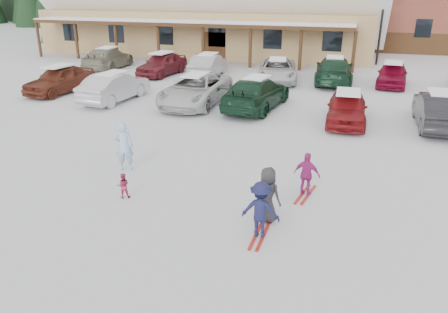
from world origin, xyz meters
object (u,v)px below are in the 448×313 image
(child_magenta, at_px, (307,174))
(parked_car_12, at_px, (392,74))
(parked_car_10, at_px, (277,70))
(bystander_dark, at_px, (267,195))
(parked_car_0, at_px, (60,79))
(lamp_post, at_px, (382,15))
(parked_car_2, at_px, (196,89))
(parked_car_9, at_px, (208,65))
(parked_car_1, at_px, (114,87))
(toddler_red, at_px, (123,186))
(child_navy, at_px, (261,210))
(parked_car_4, at_px, (347,108))
(parked_car_5, at_px, (438,110))
(day_lodge, at_px, (210,5))
(parked_car_11, at_px, (334,70))
(parked_car_7, at_px, (108,58))
(parked_car_3, at_px, (256,93))
(adult_skier, at_px, (124,146))
(parked_car_8, at_px, (162,64))

(child_magenta, bearing_deg, parked_car_12, -90.64)
(parked_car_10, relative_size, parked_car_12, 1.22)
(bystander_dark, distance_m, parked_car_0, 17.59)
(lamp_post, bearing_deg, parked_car_0, -139.84)
(parked_car_2, bearing_deg, parked_car_0, -179.91)
(parked_car_9, bearing_deg, parked_car_0, 43.14)
(parked_car_1, bearing_deg, parked_car_10, -129.50)
(toddler_red, relative_size, parked_car_0, 0.17)
(child_navy, bearing_deg, parked_car_10, -79.95)
(child_navy, bearing_deg, parked_car_2, -61.77)
(parked_car_4, xyz_separation_m, parked_car_5, (3.73, 0.50, 0.06))
(day_lodge, xyz_separation_m, child_navy, (10.92, -29.35, -3.22))
(parked_car_11, bearing_deg, parked_car_4, 94.41)
(parked_car_1, relative_size, parked_car_10, 0.90)
(day_lodge, distance_m, lamp_post, 14.65)
(child_navy, relative_size, parked_car_1, 0.32)
(child_magenta, bearing_deg, bystander_dark, 75.96)
(parked_car_0, bearing_deg, lamp_post, 48.83)
(parked_car_11, bearing_deg, parked_car_7, -3.82)
(parked_car_3, bearing_deg, parked_car_12, -124.75)
(lamp_post, distance_m, parked_car_11, 8.57)
(parked_car_1, bearing_deg, parked_car_5, -174.88)
(parked_car_2, relative_size, parked_car_10, 1.09)
(adult_skier, relative_size, parked_car_8, 0.38)
(day_lodge, relative_size, parked_car_4, 7.07)
(parked_car_2, relative_size, parked_car_9, 1.22)
(parked_car_8, height_order, parked_car_10, parked_car_8)
(parked_car_4, height_order, parked_car_7, parked_car_7)
(adult_skier, xyz_separation_m, parked_car_12, (9.14, 15.98, -0.13))
(bystander_dark, distance_m, parked_car_10, 17.45)
(adult_skier, relative_size, parked_car_1, 0.37)
(parked_car_7, distance_m, parked_car_10, 12.42)
(toddler_red, xyz_separation_m, parked_car_1, (-5.85, 9.84, 0.37))
(child_magenta, height_order, parked_car_4, parked_car_4)
(adult_skier, bearing_deg, child_magenta, 158.33)
(day_lodge, xyz_separation_m, parked_car_10, (8.14, -11.31, -3.25))
(child_navy, relative_size, parked_car_12, 0.35)
(adult_skier, distance_m, parked_car_0, 12.46)
(parked_car_8, bearing_deg, day_lodge, 100.65)
(lamp_post, height_order, adult_skier, lamp_post)
(day_lodge, distance_m, parked_car_8, 11.96)
(day_lodge, relative_size, lamp_post, 4.54)
(lamp_post, height_order, parked_car_1, lamp_post)
(parked_car_5, bearing_deg, adult_skier, 37.21)
(toddler_red, bearing_deg, parked_car_9, -103.38)
(parked_car_5, relative_size, parked_car_11, 0.85)
(day_lodge, xyz_separation_m, parked_car_5, (16.33, -18.68, -3.18))
(parked_car_10, bearing_deg, parked_car_1, -144.83)
(parked_car_5, bearing_deg, child_magenta, 60.67)
(parked_car_2, relative_size, parked_car_4, 1.32)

